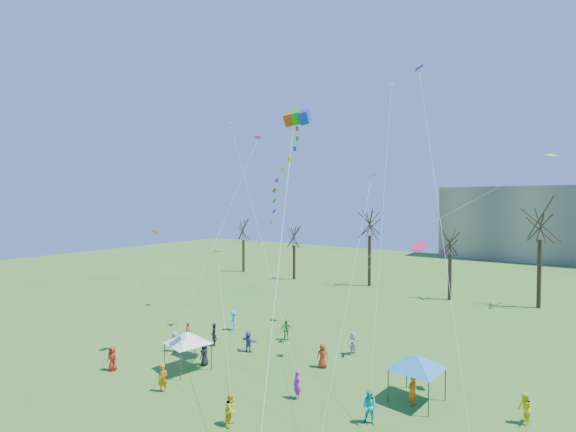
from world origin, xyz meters
The scene contains 7 objects.
ground centered at (0.00, 0.00, 0.00)m, with size 160.00×160.00×0.00m, color #2D6620.
bare_tree_row centered at (4.19, 36.66, 7.28)m, with size 69.36×9.30×11.96m.
big_box_kite centered at (-1.76, 7.56, 12.80)m, with size 4.43×7.30×20.54m.
canopy_tent_white centered at (-7.53, 4.13, 2.31)m, with size 3.53×3.53×2.73m.
canopy_tent_blue centered at (7.14, 8.75, 2.39)m, with size 3.73×3.73×2.82m.
festival_crowd centered at (-1.23, 6.88, 0.85)m, with size 25.61×14.42×1.86m.
small_kites_aloft centered at (-1.07, 10.82, 13.50)m, with size 29.95×19.26×30.81m.
Camera 1 is at (14.07, -14.84, 11.84)m, focal length 25.00 mm.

